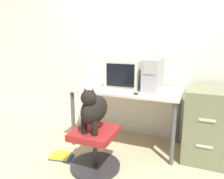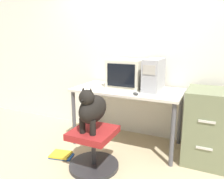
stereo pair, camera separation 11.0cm
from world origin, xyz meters
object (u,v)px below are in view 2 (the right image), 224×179
(filing_cabinet, at_px, (206,126))
(office_chair, at_px, (94,148))
(pc_tower, at_px, (154,75))
(keyboard, at_px, (113,91))
(crt_monitor, at_px, (127,73))
(book_stack_floor, at_px, (61,155))
(dog, at_px, (92,108))

(filing_cabinet, bearing_deg, office_chair, -148.08)
(pc_tower, distance_m, keyboard, 0.57)
(crt_monitor, bearing_deg, book_stack_floor, -123.89)
(pc_tower, xyz_separation_m, keyboard, (-0.41, -0.34, -0.19))
(dog, xyz_separation_m, filing_cabinet, (1.11, 0.71, -0.27))
(crt_monitor, xyz_separation_m, filing_cabinet, (1.05, -0.13, -0.53))
(office_chair, bearing_deg, book_stack_floor, 177.38)
(keyboard, xyz_separation_m, dog, (-0.04, -0.45, -0.09))
(dog, bearing_deg, book_stack_floor, 175.33)
(office_chair, bearing_deg, keyboard, 85.18)
(keyboard, bearing_deg, filing_cabinet, 13.53)
(crt_monitor, height_order, pc_tower, pc_tower)
(office_chair, bearing_deg, crt_monitor, 85.53)
(filing_cabinet, distance_m, book_stack_floor, 1.77)
(dog, height_order, book_stack_floor, dog)
(office_chair, bearing_deg, dog, -90.00)
(book_stack_floor, bearing_deg, office_chair, -2.62)
(dog, bearing_deg, keyboard, 85.36)
(pc_tower, xyz_separation_m, dog, (-0.45, -0.79, -0.27))
(keyboard, height_order, filing_cabinet, filing_cabinet)
(office_chair, bearing_deg, filing_cabinet, 31.92)
(crt_monitor, distance_m, keyboard, 0.43)
(crt_monitor, bearing_deg, filing_cabinet, -7.04)
(crt_monitor, height_order, book_stack_floor, crt_monitor)
(office_chair, relative_size, book_stack_floor, 1.85)
(crt_monitor, relative_size, keyboard, 0.97)
(pc_tower, distance_m, filing_cabinet, 0.86)
(pc_tower, bearing_deg, keyboard, -140.51)
(pc_tower, height_order, filing_cabinet, pc_tower)
(pc_tower, xyz_separation_m, filing_cabinet, (0.66, -0.08, -0.55))
(crt_monitor, bearing_deg, pc_tower, -7.28)
(pc_tower, bearing_deg, dog, -119.55)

